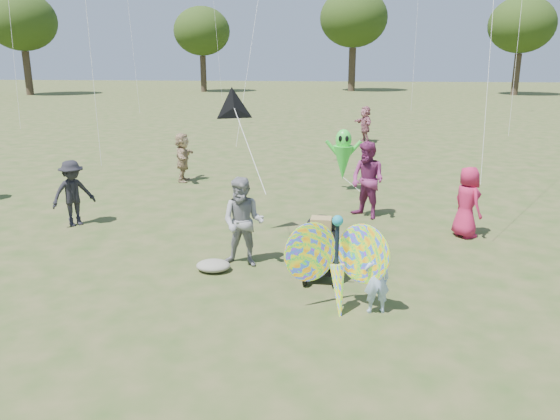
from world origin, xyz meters
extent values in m
plane|color=#51592B|center=(0.00, 0.00, 0.00)|extent=(160.00, 160.00, 0.00)
imported|color=#A7C4ED|center=(1.39, -0.03, 0.52)|extent=(0.43, 0.33, 1.05)
imported|color=gray|center=(-0.88, 1.63, 0.81)|extent=(0.86, 0.71, 1.63)
ellipsoid|color=gray|center=(-1.37, 1.30, 0.10)|extent=(0.61, 0.50, 0.19)
imported|color=#B01C46|center=(3.47, 3.77, 0.75)|extent=(0.74, 0.86, 1.49)
imported|color=black|center=(-5.05, 3.64, 0.74)|extent=(1.05, 1.07, 1.48)
imported|color=tan|center=(-3.89, 8.31, 0.74)|extent=(0.56, 1.40, 1.47)
imported|color=#7A285B|center=(1.47, 4.97, 0.90)|extent=(1.10, 1.09, 1.79)
imported|color=#A15C6B|center=(1.92, 17.05, 0.79)|extent=(0.98, 1.53, 1.58)
cube|color=black|center=(0.53, 1.19, 0.55)|extent=(0.50, 0.88, 0.71)
cube|color=black|center=(0.53, 1.19, 0.22)|extent=(0.45, 0.70, 0.10)
ellipsoid|color=black|center=(0.53, 1.44, 0.88)|extent=(0.51, 0.45, 0.33)
cylinder|color=black|center=(0.29, 0.84, 0.15)|extent=(0.07, 0.30, 0.30)
cylinder|color=black|center=(0.77, 0.84, 0.15)|extent=(0.07, 0.30, 0.30)
cylinder|color=black|center=(0.53, 1.64, 0.11)|extent=(0.06, 0.22, 0.22)
cylinder|color=black|center=(0.53, 0.71, 0.98)|extent=(0.44, 0.05, 0.03)
cube|color=tan|center=(0.53, 1.14, 0.96)|extent=(0.35, 0.30, 0.26)
ellipsoid|color=#F04C25|center=(0.42, 0.00, 0.89)|extent=(0.98, 0.71, 1.24)
ellipsoid|color=#F04C25|center=(1.18, 0.00, 0.89)|extent=(0.98, 0.71, 1.24)
cylinder|color=black|center=(0.80, 0.02, 0.84)|extent=(0.06, 0.06, 1.00)
cone|color=#F04C25|center=(0.85, -0.15, 0.30)|extent=(0.36, 0.49, 0.93)
sphere|color=teal|center=(0.80, 0.00, 1.39)|extent=(0.16, 0.16, 0.16)
cone|color=black|center=(-1.29, 3.15, 2.69)|extent=(0.89, 0.62, 0.81)
cylinder|color=silver|center=(-0.88, 2.44, 2.00)|extent=(0.83, 1.43, 1.39)
cone|color=#33D93A|center=(0.91, 7.61, 0.80)|extent=(0.56, 0.56, 0.95)
ellipsoid|color=#33D93A|center=(0.91, 7.61, 1.45)|extent=(0.44, 0.39, 0.57)
ellipsoid|color=black|center=(0.82, 7.43, 1.50)|extent=(0.10, 0.05, 0.17)
ellipsoid|color=black|center=(1.00, 7.43, 1.50)|extent=(0.10, 0.05, 0.17)
cylinder|color=#33D93A|center=(0.61, 7.61, 1.20)|extent=(0.43, 0.10, 0.49)
cylinder|color=#33D93A|center=(1.21, 7.61, 1.20)|extent=(0.43, 0.10, 0.49)
cylinder|color=silver|center=(1.21, 7.41, 0.20)|extent=(0.61, 0.41, 0.41)
cylinder|color=silver|center=(-1.69, 9.23, 5.20)|extent=(0.64, 4.47, 7.81)
cylinder|color=#3A2D21|center=(-30.00, 45.00, 2.10)|extent=(0.70, 0.70, 4.20)
ellipsoid|color=#2B4214|center=(-30.00, 45.00, 7.00)|extent=(6.60, 6.60, 5.61)
cylinder|color=#3A2D21|center=(-14.00, 52.00, 1.89)|extent=(0.63, 0.63, 3.78)
ellipsoid|color=#2B4214|center=(-14.00, 52.00, 6.30)|extent=(5.94, 5.94, 5.05)
cylinder|color=#3A2D21|center=(2.00, 55.00, 2.31)|extent=(0.77, 0.77, 4.62)
ellipsoid|color=#2B4214|center=(2.00, 55.00, 7.70)|extent=(7.26, 7.26, 6.17)
cylinder|color=#3A2D21|center=(18.00, 50.00, 1.99)|extent=(0.66, 0.67, 3.99)
ellipsoid|color=#2B4214|center=(18.00, 50.00, 6.65)|extent=(6.27, 6.27, 5.33)
camera|label=1|loc=(0.78, -7.53, 3.65)|focal=35.00mm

